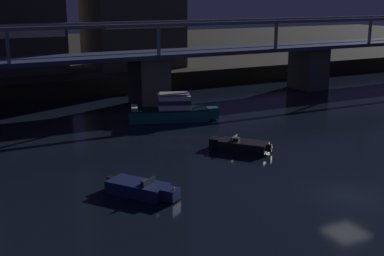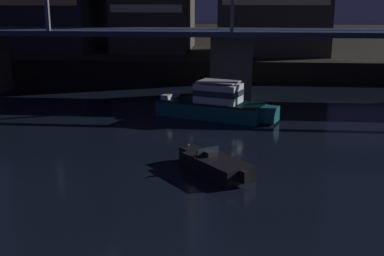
{
  "view_description": "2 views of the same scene",
  "coord_description": "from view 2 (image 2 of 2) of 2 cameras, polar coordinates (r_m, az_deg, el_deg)",
  "views": [
    {
      "loc": [
        -22.72,
        -22.37,
        12.22
      ],
      "look_at": [
        -4.04,
        13.61,
        1.84
      ],
      "focal_mm": 48.27,
      "sensor_mm": 36.0,
      "label": 1
    },
    {
      "loc": [
        0.38,
        -12.37,
        8.64
      ],
      "look_at": [
        -2.05,
        15.03,
        1.44
      ],
      "focal_mm": 46.3,
      "sensor_mm": 36.0,
      "label": 2
    }
  ],
  "objects": [
    {
      "name": "far_riverbank",
      "position": [
        92.8,
        4.87,
        9.95
      ],
      "size": [
        240.0,
        80.0,
        2.2
      ],
      "primitive_type": "cube",
      "color": "black",
      "rests_on": "ground"
    },
    {
      "name": "river_bridge",
      "position": [
        44.71,
        4.6,
        8.85
      ],
      "size": [
        99.42,
        6.4,
        9.38
      ],
      "color": "#4C4944",
      "rests_on": "ground"
    },
    {
      "name": "cabin_cruiser_near_left",
      "position": [
        36.94,
        2.64,
        2.8
      ],
      "size": [
        9.29,
        5.3,
        2.79
      ],
      "color": "#196066",
      "rests_on": "ground"
    },
    {
      "name": "speedboat_mid_left",
      "position": [
        25.35,
        2.65,
        -4.28
      ],
      "size": [
        4.12,
        4.61,
        1.16
      ],
      "color": "black",
      "rests_on": "ground"
    }
  ]
}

